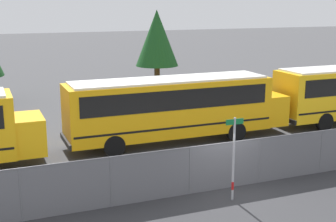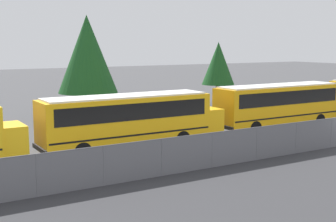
{
  "view_description": "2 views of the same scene",
  "coord_description": "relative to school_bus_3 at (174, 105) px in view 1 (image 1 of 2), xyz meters",
  "views": [
    {
      "loc": [
        -8.39,
        -14.91,
        7.01
      ],
      "look_at": [
        -0.05,
        5.76,
        1.84
      ],
      "focal_mm": 50.0,
      "sensor_mm": 36.0,
      "label": 1
    },
    {
      "loc": [
        -24.65,
        -18.92,
        6.36
      ],
      "look_at": [
        -9.45,
        6.23,
        2.1
      ],
      "focal_mm": 50.0,
      "sensor_mm": 36.0,
      "label": 2
    }
  ],
  "objects": [
    {
      "name": "school_bus_3",
      "position": [
        0.0,
        0.0,
        0.0
      ],
      "size": [
        11.83,
        2.49,
        3.32
      ],
      "color": "orange",
      "rests_on": "ground_plane"
    },
    {
      "name": "tree_1",
      "position": [
        3.96,
        12.99,
        2.34
      ],
      "size": [
        3.33,
        3.33,
        6.51
      ],
      "color": "#51381E",
      "rests_on": "ground_plane"
    },
    {
      "name": "ground_plane",
      "position": [
        -0.57,
        -6.42,
        -1.97
      ],
      "size": [
        200.0,
        200.0,
        0.0
      ],
      "primitive_type": "plane",
      "color": "#424244"
    },
    {
      "name": "street_sign",
      "position": [
        -0.85,
        -7.5,
        -0.34
      ],
      "size": [
        0.7,
        0.09,
        3.09
      ],
      "color": "#B7B7BC",
      "rests_on": "ground_plane"
    },
    {
      "name": "fence",
      "position": [
        -0.57,
        -6.42,
        -1.03
      ],
      "size": [
        99.58,
        0.07,
        1.86
      ],
      "color": "#9EA0A5",
      "rests_on": "ground_plane"
    }
  ]
}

